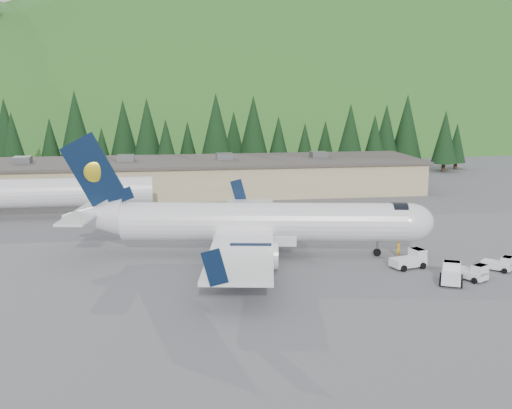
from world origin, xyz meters
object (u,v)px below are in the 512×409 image
at_px(baggage_tug_a, 411,260).
at_px(baggage_tug_c, 451,274).
at_px(second_airliner, 40,192).
at_px(ramp_worker, 398,248).
at_px(baggage_tug_b, 500,264).
at_px(terminal_building, 192,176).
at_px(airliner, 254,223).
at_px(baggage_tug_d, 473,273).

relative_size(baggage_tug_a, baggage_tug_c, 1.00).
relative_size(second_airliner, baggage_tug_c, 7.91).
distance_m(second_airliner, ramp_worker, 45.02).
distance_m(baggage_tug_b, terminal_building, 52.81).
distance_m(second_airliner, terminal_building, 25.55).
bearing_deg(ramp_worker, airliner, -43.16).
height_order(baggage_tug_b, baggage_tug_d, baggage_tug_d).
bearing_deg(terminal_building, airliner, -84.03).
bearing_deg(ramp_worker, terminal_building, -98.60).
xyz_separation_m(second_airliner, terminal_building, (19.91, 16.00, -0.70)).
bearing_deg(baggage_tug_a, baggage_tug_b, -30.77).
bearing_deg(terminal_building, baggage_tug_d, -66.37).
bearing_deg(airliner, second_airliner, 147.67).
relative_size(second_airliner, baggage_tug_d, 8.71).
height_order(second_airliner, baggage_tug_a, second_airliner).
bearing_deg(baggage_tug_b, second_airliner, -168.80).
height_order(airliner, terminal_building, airliner).
bearing_deg(terminal_building, baggage_tug_a, -68.37).
bearing_deg(baggage_tug_c, second_airliner, 75.96).
bearing_deg(baggage_tug_a, baggage_tug_c, -85.74).
distance_m(baggage_tug_a, baggage_tug_c, 5.11).
relative_size(airliner, second_airliner, 1.33).
xyz_separation_m(baggage_tug_d, ramp_worker, (-3.51, 8.26, 0.16)).
relative_size(airliner, baggage_tug_d, 11.57).
distance_m(airliner, baggage_tug_c, 19.10).
distance_m(airliner, terminal_building, 38.02).
relative_size(second_airliner, terminal_building, 0.39).
distance_m(baggage_tug_b, baggage_tug_d, 4.47).
height_order(airliner, ramp_worker, airliner).
bearing_deg(ramp_worker, baggage_tug_d, 80.69).
height_order(second_airliner, baggage_tug_b, second_airliner).
relative_size(airliner, terminal_building, 0.51).
height_order(terminal_building, baggage_tug_d, terminal_building).
bearing_deg(baggage_tug_d, baggage_tug_c, -111.24).
bearing_deg(baggage_tug_c, airliner, 79.75).
bearing_deg(ramp_worker, baggage_tug_b, 108.60).
relative_size(baggage_tug_b, terminal_building, 0.04).
distance_m(baggage_tug_a, baggage_tug_b, 7.91).
bearing_deg(second_airliner, baggage_tug_a, -37.00).
relative_size(baggage_tug_c, ramp_worker, 2.07).
bearing_deg(baggage_tug_c, baggage_tug_b, -39.79).
distance_m(baggage_tug_a, ramp_worker, 3.78).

